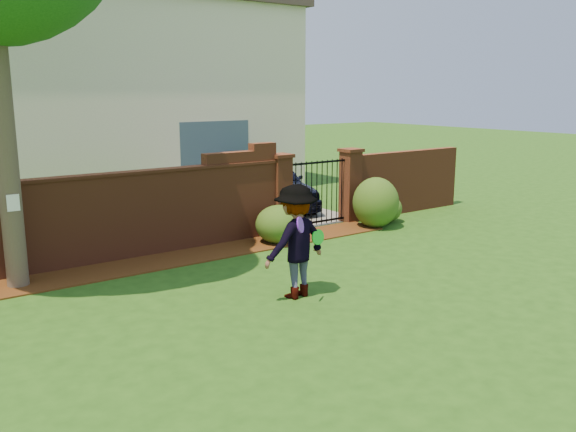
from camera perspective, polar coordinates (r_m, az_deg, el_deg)
ground at (r=9.96m, az=1.41°, el=-7.79°), size 80.00×80.00×0.01m
mulch_bed at (r=12.24m, az=-11.78°, el=-4.19°), size 11.10×1.08×0.03m
brick_wall at (r=12.26m, az=-17.75°, el=-0.10°), size 8.70×0.31×2.16m
brick_wall_return at (r=17.00m, az=10.90°, el=3.17°), size 4.00×0.25×1.70m
pillar_left at (r=14.23m, az=-0.72°, el=2.17°), size 0.50×0.50×1.88m
pillar_right at (r=15.59m, az=5.88°, el=2.95°), size 0.50×0.50×1.88m
iron_gate at (r=14.91m, az=2.73°, el=2.20°), size 1.78×0.03×1.60m
driveway at (r=18.29m, az=-5.18°, el=1.25°), size 3.20×8.00×0.01m
house at (r=20.57m, az=-17.35°, el=10.78°), size 12.40×6.40×6.30m
car at (r=17.14m, az=-1.39°, el=2.93°), size 2.43×4.33×1.39m
paper_notice at (r=11.01m, az=-24.46°, el=1.14°), size 0.20×0.01×0.28m
shrub_left at (r=13.34m, az=-0.85°, el=-0.79°), size 1.05×1.05×0.86m
shrub_middle at (r=15.01m, az=8.26°, el=1.27°), size 1.14×1.14×1.25m
shrub_right at (r=15.72m, az=9.24°, el=0.71°), size 0.80×0.80×0.71m
man at (r=9.76m, az=0.86°, el=-2.46°), size 1.28×0.82×1.86m
frisbee_purple at (r=9.22m, az=1.17°, el=-0.83°), size 0.25×0.21×0.25m
frisbee_green at (r=9.89m, az=2.83°, el=-1.99°), size 0.26×0.07×0.26m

